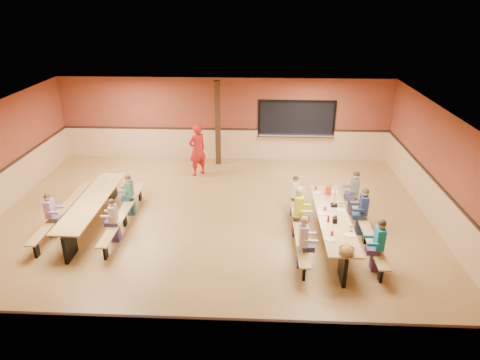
{
  "coord_description": "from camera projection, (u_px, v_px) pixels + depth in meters",
  "views": [
    {
      "loc": [
        1.24,
        -10.09,
        5.75
      ],
      "look_at": [
        0.77,
        0.33,
        1.15
      ],
      "focal_mm": 32.0,
      "sensor_mm": 36.0,
      "label": 1
    }
  ],
  "objects": [
    {
      "name": "chip_bowl",
      "position": [
        347.0,
        251.0,
        8.89
      ],
      "size": [
        0.32,
        0.32,
        0.15
      ],
      "primitive_type": null,
      "color": "orange",
      "rests_on": "cafeteria_table_main"
    },
    {
      "name": "kitchen_pass_through",
      "position": [
        296.0,
        121.0,
        15.42
      ],
      "size": [
        2.78,
        0.28,
        1.38
      ],
      "color": "black",
      "rests_on": "ground"
    },
    {
      "name": "seated_child_tan_sec",
      "position": [
        114.0,
        221.0,
        10.55
      ],
      "size": [
        0.34,
        0.28,
        1.15
      ],
      "primitive_type": null,
      "color": "#B59E8F",
      "rests_on": "ground"
    },
    {
      "name": "napkin_dispenser",
      "position": [
        335.0,
        220.0,
        10.1
      ],
      "size": [
        0.1,
        0.14,
        0.13
      ],
      "primitive_type": "cube",
      "color": "black",
      "rests_on": "cafeteria_table_main"
    },
    {
      "name": "seated_child_teal_right",
      "position": [
        379.0,
        246.0,
        9.4
      ],
      "size": [
        0.39,
        0.32,
        1.26
      ],
      "primitive_type": null,
      "color": "teal",
      "rests_on": "ground"
    },
    {
      "name": "standing_woman",
      "position": [
        197.0,
        150.0,
        14.33
      ],
      "size": [
        0.77,
        0.75,
        1.79
      ],
      "primitive_type": "imported",
      "rotation": [
        0.0,
        0.0,
        3.87
      ],
      "color": "red",
      "rests_on": "ground"
    },
    {
      "name": "cafeteria_table_main",
      "position": [
        333.0,
        223.0,
        10.52
      ],
      "size": [
        1.91,
        3.7,
        0.74
      ],
      "color": "tan",
      "rests_on": "ground"
    },
    {
      "name": "punch_pitcher",
      "position": [
        328.0,
        191.0,
        11.49
      ],
      "size": [
        0.16,
        0.16,
        0.22
      ],
      "primitive_type": "cylinder",
      "color": "red",
      "rests_on": "cafeteria_table_main"
    },
    {
      "name": "seated_child_green_sec",
      "position": [
        130.0,
        195.0,
        11.83
      ],
      "size": [
        0.35,
        0.29,
        1.17
      ],
      "primitive_type": null,
      "color": "#337151",
      "rests_on": "ground"
    },
    {
      "name": "condiment_ketchup",
      "position": [
        328.0,
        219.0,
        10.12
      ],
      "size": [
        0.06,
        0.06,
        0.17
      ],
      "primitive_type": "cylinder",
      "color": "#B2140F",
      "rests_on": "cafeteria_table_main"
    },
    {
      "name": "ground",
      "position": [
        211.0,
        223.0,
        11.59
      ],
      "size": [
        12.0,
        12.0,
        0.0
      ],
      "primitive_type": "plane",
      "color": "olive",
      "rests_on": "ground"
    },
    {
      "name": "seated_child_grey_left",
      "position": [
        295.0,
        196.0,
        11.82
      ],
      "size": [
        0.34,
        0.28,
        1.15
      ],
      "primitive_type": null,
      "color": "white",
      "rests_on": "ground"
    },
    {
      "name": "place_settings",
      "position": [
        333.0,
        214.0,
        10.41
      ],
      "size": [
        0.65,
        3.3,
        0.11
      ],
      "primitive_type": null,
      "color": "beige",
      "rests_on": "cafeteria_table_main"
    },
    {
      "name": "seated_adult_yellow",
      "position": [
        298.0,
        212.0,
        10.77
      ],
      "size": [
        0.43,
        0.35,
        1.33
      ],
      "primitive_type": null,
      "color": "yellow",
      "rests_on": "ground"
    },
    {
      "name": "seated_child_purple_sec",
      "position": [
        51.0,
        216.0,
        10.74
      ],
      "size": [
        0.36,
        0.3,
        1.19
      ],
      "primitive_type": null,
      "color": "#A1699F",
      "rests_on": "ground"
    },
    {
      "name": "seated_child_white_left",
      "position": [
        303.0,
        242.0,
        9.53
      ],
      "size": [
        0.39,
        0.32,
        1.25
      ],
      "primitive_type": null,
      "color": "silver",
      "rests_on": "ground"
    },
    {
      "name": "condiment_mustard",
      "position": [
        336.0,
        217.0,
        10.18
      ],
      "size": [
        0.06,
        0.06,
        0.17
      ],
      "primitive_type": "cylinder",
      "color": "yellow",
      "rests_on": "cafeteria_table_main"
    },
    {
      "name": "table_paddle",
      "position": [
        334.0,
        201.0,
        10.85
      ],
      "size": [
        0.16,
        0.16,
        0.56
      ],
      "color": "black",
      "rests_on": "cafeteria_table_main"
    },
    {
      "name": "room_envelope",
      "position": [
        210.0,
        200.0,
        11.31
      ],
      "size": [
        12.04,
        10.04,
        3.02
      ],
      "color": "brown",
      "rests_on": "ground"
    },
    {
      "name": "structural_post",
      "position": [
        218.0,
        124.0,
        15.02
      ],
      "size": [
        0.18,
        0.18,
        3.0
      ],
      "primitive_type": "cube",
      "color": "#311F10",
      "rests_on": "ground"
    },
    {
      "name": "seated_child_char_right",
      "position": [
        354.0,
        193.0,
        11.86
      ],
      "size": [
        0.39,
        0.32,
        1.26
      ],
      "primitive_type": null,
      "color": "#576062",
      "rests_on": "ground"
    },
    {
      "name": "cafeteria_table_second",
      "position": [
        93.0,
        207.0,
        11.31
      ],
      "size": [
        1.91,
        3.7,
        0.74
      ],
      "color": "tan",
      "rests_on": "ground"
    },
    {
      "name": "seated_child_navy_right",
      "position": [
        363.0,
        212.0,
        10.86
      ],
      "size": [
        0.4,
        0.32,
        1.26
      ],
      "primitive_type": null,
      "color": "#1D264C",
      "rests_on": "ground"
    }
  ]
}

